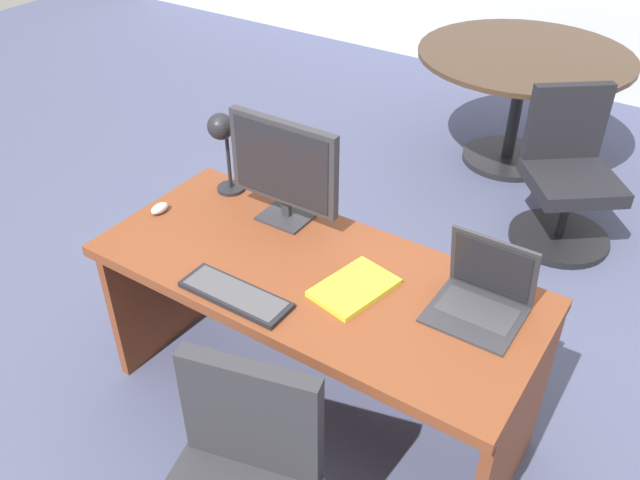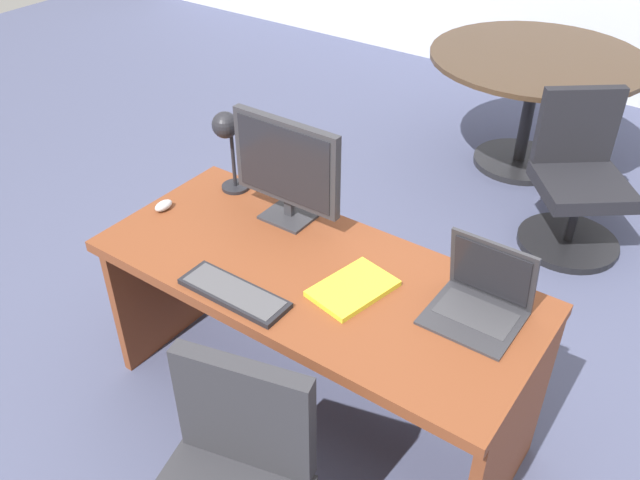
# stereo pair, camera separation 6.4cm
# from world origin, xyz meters

# --- Properties ---
(ground) EXTENTS (12.00, 12.00, 0.00)m
(ground) POSITION_xyz_m (0.00, 1.50, 0.00)
(ground) COLOR #474C6B
(desk) EXTENTS (1.67, 0.73, 0.73)m
(desk) POSITION_xyz_m (0.00, 0.04, 0.54)
(desk) COLOR brown
(desk) RESTS_ON ground
(monitor) EXTENTS (0.48, 0.16, 0.43)m
(monitor) POSITION_xyz_m (-0.29, 0.22, 0.98)
(monitor) COLOR #2D2D33
(monitor) RESTS_ON desk
(laptop) EXTENTS (0.30, 0.28, 0.26)m
(laptop) POSITION_xyz_m (0.58, 0.16, 0.81)
(laptop) COLOR #2D2D33
(laptop) RESTS_ON desk
(keyboard) EXTENTS (0.41, 0.14, 0.02)m
(keyboard) POSITION_xyz_m (-0.15, -0.27, 0.75)
(keyboard) COLOR black
(keyboard) RESTS_ON desk
(mouse) EXTENTS (0.05, 0.09, 0.04)m
(mouse) POSITION_xyz_m (-0.75, -0.03, 0.75)
(mouse) COLOR #B7BABF
(mouse) RESTS_ON desk
(desk_lamp) EXTENTS (0.12, 0.14, 0.37)m
(desk_lamp) POSITION_xyz_m (-0.62, 0.25, 1.00)
(desk_lamp) COLOR black
(desk_lamp) RESTS_ON desk
(book) EXTENTS (0.25, 0.33, 0.02)m
(book) POSITION_xyz_m (0.18, -0.01, 0.75)
(book) COLOR yellow
(book) RESTS_ON desk
(meeting_table) EXTENTS (1.35, 1.35, 0.77)m
(meeting_table) POSITION_xyz_m (-0.10, 2.53, 0.58)
(meeting_table) COLOR black
(meeting_table) RESTS_ON ground
(meeting_chair_near) EXTENTS (0.65, 0.65, 0.86)m
(meeting_chair_near) POSITION_xyz_m (0.45, 1.83, 0.34)
(meeting_chair_near) COLOR black
(meeting_chair_near) RESTS_ON ground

